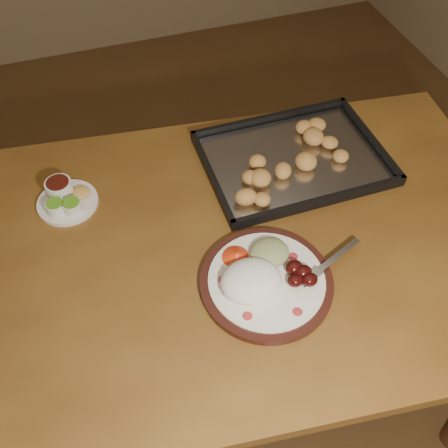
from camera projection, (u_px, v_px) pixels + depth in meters
name	position (u px, v px, depth m)	size (l,w,h in m)	color
ground	(150.00, 337.00, 1.85)	(4.00, 4.00, 0.00)	brown
dining_table	(222.00, 266.00, 1.26)	(1.59, 1.07, 0.75)	brown
dinner_plate	(263.00, 278.00, 1.10)	(0.39, 0.30, 0.07)	black
condiment_saucer	(65.00, 198.00, 1.25)	(0.15, 0.15, 0.05)	silver
baking_tray	(293.00, 157.00, 1.35)	(0.48, 0.36, 0.05)	black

